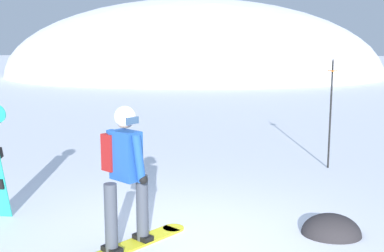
{
  "coord_description": "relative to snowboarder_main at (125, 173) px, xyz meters",
  "views": [
    {
      "loc": [
        0.94,
        -5.32,
        2.37
      ],
      "look_at": [
        -0.23,
        2.88,
        1.0
      ],
      "focal_mm": 44.11,
      "sensor_mm": 36.0,
      "label": 1
    }
  ],
  "objects": [
    {
      "name": "snowboarder_main",
      "position": [
        0.0,
        0.0,
        0.0
      ],
      "size": [
        1.16,
        1.57,
        1.71
      ],
      "color": "yellow",
      "rests_on": "ground"
    },
    {
      "name": "rock_dark",
      "position": [
        2.51,
        0.74,
        -0.92
      ],
      "size": [
        0.76,
        0.65,
        0.53
      ],
      "color": "#282628",
      "rests_on": "ground"
    },
    {
      "name": "ridge_peak_main",
      "position": [
        -4.44,
        36.62,
        -0.92
      ],
      "size": [
        32.17,
        28.95,
        13.1
      ],
      "color": "silver",
      "rests_on": "ground"
    },
    {
      "name": "ground_plane",
      "position": [
        0.61,
        0.11,
        -0.92
      ],
      "size": [
        300.0,
        300.0,
        0.0
      ],
      "primitive_type": "plane",
      "color": "white"
    },
    {
      "name": "piste_marker_near",
      "position": [
        2.95,
        4.28,
        0.32
      ],
      "size": [
        0.2,
        0.2,
        2.19
      ],
      "color": "black",
      "rests_on": "ground"
    }
  ]
}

